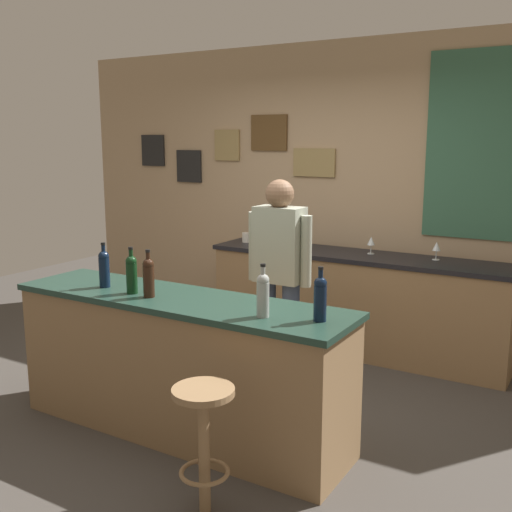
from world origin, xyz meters
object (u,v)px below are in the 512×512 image
(wine_bottle_a, at_px, (104,267))
(wine_bottle_b, at_px, (132,273))
(bar_stool, at_px, (204,429))
(coffee_mug, at_px, (246,237))
(wine_glass_a, at_px, (307,239))
(wine_bottle_c, at_px, (149,276))
(wine_glass_b, at_px, (371,242))
(bartender, at_px, (279,272))
(wine_glass_c, at_px, (437,247))
(wine_bottle_e, at_px, (320,297))
(wine_bottle_d, at_px, (263,293))

(wine_bottle_a, distance_m, wine_bottle_b, 0.28)
(bar_stool, bearing_deg, coffee_mug, 117.73)
(wine_bottle_b, distance_m, coffee_mug, 2.21)
(wine_glass_a, xyz_separation_m, coffee_mug, (-0.72, 0.10, -0.06))
(wine_bottle_c, bearing_deg, wine_glass_b, 73.62)
(bartender, relative_size, wine_bottle_c, 5.29)
(wine_bottle_b, bearing_deg, coffee_mug, 102.15)
(wine_glass_a, height_order, wine_glass_c, same)
(wine_bottle_e, distance_m, coffee_mug, 2.73)
(wine_bottle_d, bearing_deg, wine_glass_c, 80.29)
(bar_stool, height_order, wine_bottle_a, wine_bottle_a)
(wine_glass_b, height_order, wine_glass_c, same)
(wine_bottle_d, bearing_deg, coffee_mug, 123.84)
(bar_stool, xyz_separation_m, wine_bottle_c, (-0.80, 0.54, 0.60))
(wine_bottle_c, bearing_deg, coffee_mug, 105.94)
(wine_bottle_b, distance_m, wine_bottle_c, 0.16)
(wine_bottle_c, relative_size, wine_glass_a, 1.97)
(wine_glass_c, relative_size, coffee_mug, 1.24)
(coffee_mug, bearing_deg, wine_bottle_d, -56.16)
(wine_glass_a, relative_size, wine_glass_b, 1.00)
(wine_bottle_a, bearing_deg, wine_bottle_b, -6.68)
(wine_bottle_a, xyz_separation_m, wine_bottle_d, (1.27, -0.05, 0.00))
(wine_bottle_c, height_order, wine_bottle_e, same)
(bar_stool, relative_size, wine_bottle_c, 2.22)
(bartender, bearing_deg, wine_bottle_d, -65.99)
(wine_bottle_a, height_order, wine_bottle_c, same)
(wine_bottle_b, bearing_deg, wine_bottle_a, 173.32)
(wine_glass_c, bearing_deg, bartender, -124.27)
(bar_stool, distance_m, wine_bottle_d, 0.80)
(bar_stool, relative_size, wine_glass_a, 4.39)
(wine_glass_b, bearing_deg, coffee_mug, -177.88)
(wine_glass_c, bearing_deg, wine_bottle_a, -127.01)
(wine_bottle_a, height_order, wine_glass_c, wine_bottle_a)
(wine_glass_b, xyz_separation_m, coffee_mug, (-1.27, -0.05, -0.06))
(bar_stool, distance_m, wine_glass_c, 2.86)
(wine_bottle_b, xyz_separation_m, wine_bottle_d, (0.99, -0.02, 0.00))
(wine_glass_b, bearing_deg, bar_stool, -86.85)
(wine_bottle_e, distance_m, wine_glass_c, 2.15)
(bartender, distance_m, wine_bottle_a, 1.27)
(wine_bottle_d, bearing_deg, wine_bottle_a, 177.68)
(wine_glass_a, distance_m, wine_glass_c, 1.14)
(bar_stool, bearing_deg, wine_glass_c, 81.44)
(wine_bottle_e, bearing_deg, wine_bottle_c, -175.54)
(wine_bottle_a, xyz_separation_m, wine_glass_a, (0.53, 2.02, -0.05))
(bartender, height_order, wine_bottle_a, bartender)
(wine_bottle_a, relative_size, wine_glass_b, 1.97)
(wine_bottle_b, relative_size, wine_glass_c, 1.97)
(wine_glass_c, bearing_deg, wine_bottle_c, -118.62)
(wine_glass_b, relative_size, coffee_mug, 1.24)
(bar_stool, height_order, wine_glass_b, wine_glass_b)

